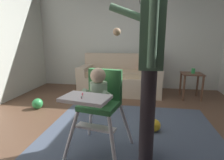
{
  "coord_description": "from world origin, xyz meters",
  "views": [
    {
      "loc": [
        0.39,
        -2.01,
        1.19
      ],
      "look_at": [
        0.08,
        -0.14,
        0.76
      ],
      "focal_mm": 29.02,
      "sensor_mm": 36.0,
      "label": 1
    }
  ],
  "objects": [
    {
      "name": "toy_ball_second",
      "position": [
        -1.38,
        0.72,
        0.09
      ],
      "size": [
        0.18,
        0.18,
        0.18
      ],
      "primitive_type": "sphere",
      "color": "green",
      "rests_on": "ground"
    },
    {
      "name": "toy_ball",
      "position": [
        0.58,
        0.23,
        0.08
      ],
      "size": [
        0.16,
        0.16,
        0.16
      ],
      "primitive_type": "sphere",
      "color": "gold",
      "rests_on": "ground"
    },
    {
      "name": "area_rug",
      "position": [
        0.28,
        -0.03,
        0.0
      ],
      "size": [
        2.23,
        2.26,
        0.01
      ],
      "primitive_type": "cube",
      "color": "#495468",
      "rests_on": "ground"
    },
    {
      "name": "sippy_cup",
      "position": [
        1.4,
        1.76,
        0.57
      ],
      "size": [
        0.07,
        0.07,
        0.1
      ],
      "primitive_type": "cylinder",
      "color": "green",
      "rests_on": "side_table"
    },
    {
      "name": "high_chair",
      "position": [
        -0.02,
        -0.32,
        0.63
      ],
      "size": [
        0.7,
        0.8,
        0.92
      ],
      "rotation": [
        0.0,
        0.0,
        -1.76
      ],
      "color": "white",
      "rests_on": "ground"
    },
    {
      "name": "ground",
      "position": [
        0.0,
        0.0,
        -0.05
      ],
      "size": [
        5.96,
        6.52,
        0.1
      ],
      "primitive_type": "cube",
      "color": "brown"
    },
    {
      "name": "couch",
      "position": [
        -0.07,
        1.97,
        0.33
      ],
      "size": [
        1.78,
        0.86,
        0.86
      ],
      "rotation": [
        0.0,
        0.0,
        -1.57
      ],
      "color": "beige",
      "rests_on": "ground"
    },
    {
      "name": "side_table",
      "position": [
        1.39,
        1.76,
        0.38
      ],
      "size": [
        0.4,
        0.4,
        0.52
      ],
      "color": "brown",
      "rests_on": "ground"
    },
    {
      "name": "adult_standing",
      "position": [
        0.45,
        -0.31,
        0.99
      ],
      "size": [
        0.51,
        0.49,
        1.74
      ],
      "rotation": [
        0.0,
        0.0,
        -3.12
      ],
      "color": "#352A2F",
      "rests_on": "ground"
    },
    {
      "name": "wall_clock",
      "position": [
        0.44,
        2.45,
        2.06
      ],
      "size": [
        0.33,
        0.04,
        0.33
      ],
      "color": "white"
    },
    {
      "name": "wall_far",
      "position": [
        0.0,
        2.49,
        1.3
      ],
      "size": [
        5.16,
        0.06,
        2.6
      ],
      "primitive_type": "cube",
      "color": "silver",
      "rests_on": "ground"
    }
  ]
}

